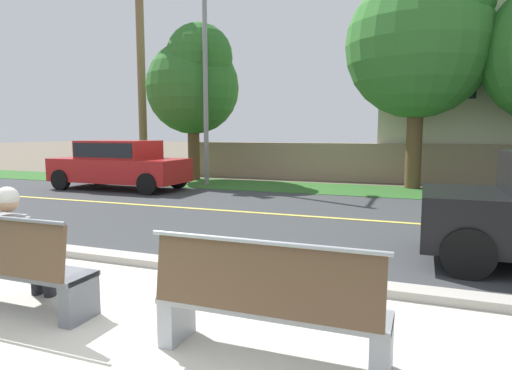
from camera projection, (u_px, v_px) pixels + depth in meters
The scene contains 14 objects.
ground_plane at pixel (315, 205), 10.85m from camera, with size 140.00×140.00×0.00m, color #665B4C.
sidewalk_pavement at pixel (113, 339), 3.80m from camera, with size 44.00×3.60×0.01m, color beige.
curb_edge at pixel (213, 269), 5.60m from camera, with size 44.00×0.30×0.11m, color #ADA89E.
street_asphalt at pixel (299, 216), 9.46m from camera, with size 52.00×8.00×0.01m, color #383A3D.
road_centre_line at pixel (299, 216), 9.46m from camera, with size 48.00×0.14×0.01m, color #E0CC4C.
far_verge_grass at pixel (339, 189), 13.92m from camera, with size 48.00×2.80×0.02m, color #2D6026.
bench_left at pixel (6, 267), 4.35m from camera, with size 1.83×0.48×1.01m.
bench_right at pixel (268, 306), 3.38m from camera, with size 1.83×0.48×1.01m.
seated_person_grey at pixel (18, 242), 4.48m from camera, with size 0.52×0.68×1.25m.
car_red_far at pixel (120, 162), 13.89m from camera, with size 4.30×1.86×1.54m.
streetlamp at pixel (208, 54), 14.78m from camera, with size 0.24×2.10×7.82m.
shade_tree_far_left at pixel (194, 80), 16.35m from camera, with size 3.47×3.47×5.72m.
shade_tree_left at pixel (423, 34), 13.50m from camera, with size 4.47×4.47×7.37m.
garden_wall at pixel (346, 162), 16.24m from camera, with size 13.00×0.36×1.40m, color gray.
Camera 1 is at (2.44, -2.54, 1.78)m, focal length 30.90 mm.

